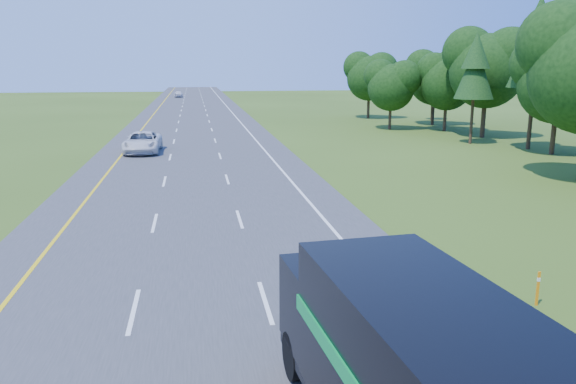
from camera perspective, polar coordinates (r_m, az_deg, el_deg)
road at (r=54.27m, az=-9.48°, el=5.52°), size 15.00×260.00×0.04m
lane_markings at (r=54.27m, az=-9.48°, el=5.55°), size 11.15×260.00×0.01m
horse_truck at (r=9.71m, az=11.60°, el=-17.17°), size 2.95×7.77×3.37m
white_suv at (r=45.22m, az=-14.55°, el=4.93°), size 2.79×5.81×1.60m
far_car at (r=124.29m, az=-11.07°, el=9.75°), size 1.72×4.16×1.41m
delineator at (r=17.49m, az=24.05°, el=-8.85°), size 0.08×0.05×1.01m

